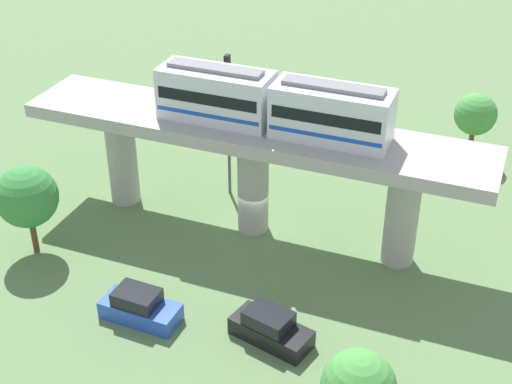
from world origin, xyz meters
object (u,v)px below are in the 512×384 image
object	(u,v)px
parked_car_blue	(140,307)
tree_far_corner	(27,197)
tree_mid_lot	(476,115)
train	(272,104)
parked_car_black	(270,328)
signal_post	(228,120)

from	to	relation	value
parked_car_blue	tree_far_corner	bearing A→B (deg)	73.02
parked_car_blue	tree_far_corner	xyz separation A→B (m)	(3.02, 8.76, 3.08)
tree_mid_lot	tree_far_corner	bearing A→B (deg)	133.43
train	parked_car_blue	world-z (taller)	train
parked_car_black	tree_far_corner	xyz separation A→B (m)	(2.03, 15.72, 3.08)
tree_far_corner	train	bearing A→B (deg)	-60.14
train	tree_far_corner	bearing A→B (deg)	119.86
parked_car_black	tree_mid_lot	distance (m)	24.38
train	tree_mid_lot	size ratio (longest dim) A/B	2.66
train	parked_car_blue	distance (m)	13.35
tree_mid_lot	signal_post	xyz separation A→B (m)	(-10.76, 14.35, 1.86)
parked_car_blue	tree_mid_lot	size ratio (longest dim) A/B	0.84
train	parked_car_black	distance (m)	12.57
parked_car_blue	tree_far_corner	distance (m)	9.77
signal_post	parked_car_blue	bearing A→B (deg)	-177.14
parked_car_blue	tree_far_corner	world-z (taller)	tree_far_corner
tree_mid_lot	signal_post	size ratio (longest dim) A/B	0.52
parked_car_black	tree_far_corner	size ratio (longest dim) A/B	0.80
train	parked_car_blue	size ratio (longest dim) A/B	3.18
train	signal_post	size ratio (longest dim) A/B	1.38
signal_post	tree_far_corner	bearing A→B (deg)	142.33
parked_car_black	tree_mid_lot	world-z (taller)	tree_mid_lot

